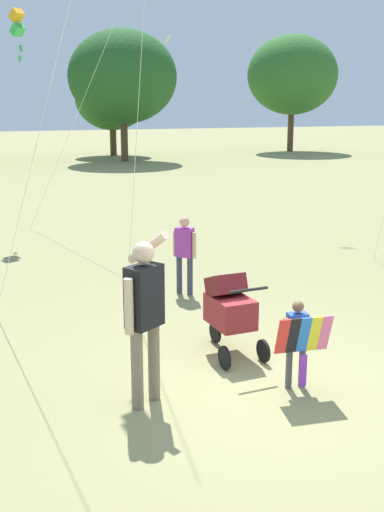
{
  "coord_description": "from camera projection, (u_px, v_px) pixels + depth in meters",
  "views": [
    {
      "loc": [
        -2.78,
        -5.88,
        3.08
      ],
      "look_at": [
        -0.43,
        0.91,
        1.3
      ],
      "focal_mm": 44.57,
      "sensor_mm": 36.0,
      "label": 1
    }
  ],
  "objects": [
    {
      "name": "kite_blue_high",
      "position": [
        18.0,
        24.0,
        14.32
      ],
      "size": [
        1.96,
        2.34,
        5.07
      ],
      "color": "#F4A319",
      "rests_on": "ground"
    },
    {
      "name": "treeline_distant",
      "position": [
        50.0,
        83.0,
        31.51
      ],
      "size": [
        34.83,
        7.81,
        6.78
      ],
      "color": "brown",
      "rests_on": "ground"
    },
    {
      "name": "person_adult_flyer",
      "position": [
        144.0,
        308.0,
        6.38
      ],
      "size": [
        0.53,
        0.69,
        1.8
      ],
      "color": "#7F705B",
      "rests_on": "ground"
    },
    {
      "name": "person_sitting_far",
      "position": [
        185.0,
        249.0,
        10.15
      ],
      "size": [
        0.31,
        0.32,
        1.27
      ],
      "color": "#33384C",
      "rests_on": "ground"
    },
    {
      "name": "child_with_butterfly_kite",
      "position": [
        298.0,
        337.0,
        6.81
      ],
      "size": [
        0.61,
        0.36,
        1.0
      ],
      "color": "#4C4C51",
      "rests_on": "ground"
    },
    {
      "name": "ground_plane",
      "position": [
        255.0,
        386.0,
        7.02
      ],
      "size": [
        120.0,
        120.0,
        0.0
      ],
      "primitive_type": "plane",
      "color": "#938E5B"
    },
    {
      "name": "stroller",
      "position": [
        229.0,
        307.0,
        7.77
      ],
      "size": [
        0.58,
        1.1,
        1.03
      ],
      "color": "black",
      "rests_on": "ground"
    }
  ]
}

